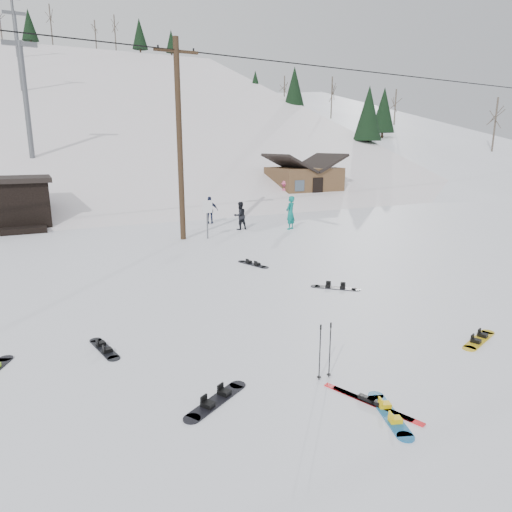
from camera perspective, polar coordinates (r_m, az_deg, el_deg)
name	(u,v)px	position (r m, az deg, el deg)	size (l,w,h in m)	color
ground	(301,377)	(9.23, 5.70, -14.82)	(200.00, 200.00, 0.00)	white
ski_slope	(77,274)	(64.13, -21.42, -2.10)	(60.00, 75.00, 45.00)	white
ridge_right	(338,246)	(72.54, 10.25, 1.21)	(34.00, 85.00, 36.00)	white
treeline_right	(365,179)	(63.51, 13.51, 9.35)	(20.00, 60.00, 10.00)	black
treeline_crest	(55,170)	(93.05, -23.86, 9.83)	(50.00, 6.00, 10.00)	black
utility_pole	(179,139)	(21.80, -9.54, 14.26)	(2.00, 0.26, 9.00)	#3A2819
trail_sign	(207,212)	(21.96, -6.11, 5.44)	(0.50, 0.09, 1.85)	#595B60
lift_hut	(19,203)	(27.96, -27.51, 5.93)	(3.40, 4.10, 2.75)	black
lift_tower_near	(25,94)	(37.01, -26.89, 17.65)	(2.20, 0.36, 8.00)	#595B60
lift_tower_mid	(18,47)	(57.71, -27.63, 22.18)	(2.20, 0.36, 8.00)	#595B60
lift_tower_far	(14,23)	(78.59, -27.99, 24.30)	(2.20, 0.36, 8.00)	#595B60
cabin	(304,183)	(36.53, 5.96, 9.04)	(5.39, 4.40, 3.77)	brown
hero_snowboard	(390,414)	(8.36, 16.37, -18.43)	(0.67, 1.42, 0.10)	#1965A2
hero_skis	(371,402)	(8.59, 14.21, -17.32)	(0.78, 1.83, 0.10)	red
ski_poles	(325,351)	(8.98, 8.61, -11.63)	(0.31, 0.08, 1.13)	black
board_scatter_a	(216,400)	(8.44, -5.00, -17.51)	(1.41, 0.95, 0.11)	black
board_scatter_b	(104,348)	(10.81, -18.44, -10.90)	(0.49, 1.40, 0.10)	black
board_scatter_d	(335,287)	(14.62, 9.88, -3.90)	(1.23, 1.15, 0.11)	black
board_scatter_e	(479,339)	(11.88, 26.12, -9.35)	(1.46, 0.71, 0.11)	yellow
board_scatter_f	(253,264)	(17.22, -0.38, -1.00)	(0.68, 1.49, 0.11)	black
skier_teal	(290,213)	(24.45, 4.32, 5.41)	(0.65, 0.43, 1.78)	#0B7369
skier_dark	(240,216)	(24.35, -2.01, 5.06)	(0.72, 0.56, 1.49)	black
skier_pink	(285,193)	(34.27, 3.68, 7.85)	(1.20, 0.69, 1.86)	#D84C78
skier_navy	(210,210)	(26.35, -5.77, 5.73)	(0.91, 0.38, 1.55)	#151B36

